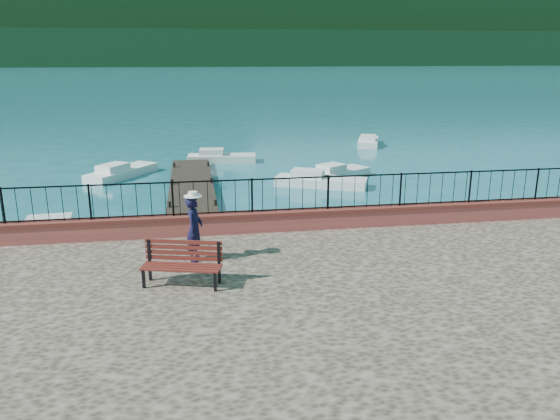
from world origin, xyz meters
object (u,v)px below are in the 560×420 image
object	(u,v)px
boat_5	(368,139)
boat_4	(222,155)
person	(194,229)
boat_0	(69,226)
boat_2	(338,170)
park_bench	(182,272)
boat_1	(321,178)
boat_3	(122,169)

from	to	relation	value
boat_5	boat_4	bearing A→B (deg)	133.29
person	boat_0	xyz separation A→B (m)	(-4.26, 5.99, -1.61)
person	boat_5	xyz separation A→B (m)	(12.18, 23.45, -1.61)
boat_0	person	bearing A→B (deg)	-59.73
boat_2	boat_5	world-z (taller)	same
boat_5	boat_2	bearing A→B (deg)	173.87
person	boat_5	world-z (taller)	person
boat_2	boat_0	bearing A→B (deg)	-177.96
person	boat_2	xyz separation A→B (m)	(7.37, 13.65, -1.61)
boat_0	boat_2	xyz separation A→B (m)	(11.63, 7.66, 0.00)
park_bench	boat_1	bearing A→B (deg)	79.74
park_bench	boat_2	distance (m)	17.01
boat_3	boat_4	size ratio (longest dim) A/B	1.09
person	boat_2	bearing A→B (deg)	-11.67
park_bench	boat_3	world-z (taller)	park_bench
park_bench	boat_4	size ratio (longest dim) A/B	0.46
boat_1	boat_2	size ratio (longest dim) A/B	1.23
boat_0	boat_1	bearing A→B (deg)	25.07
park_bench	boat_4	bearing A→B (deg)	99.28
boat_0	boat_1	distance (m)	11.95
park_bench	boat_2	bearing A→B (deg)	78.13
park_bench	boat_0	size ratio (longest dim) A/B	0.44
park_bench	boat_4	xyz separation A→B (m)	(2.06, 20.44, -1.09)
boat_4	boat_3	bearing A→B (deg)	-142.77
boat_1	boat_5	xyz separation A→B (m)	(6.11, 11.44, 0.00)
boat_2	boat_4	xyz separation A→B (m)	(-5.62, 5.31, 0.00)
boat_4	boat_5	size ratio (longest dim) A/B	1.13
park_bench	boat_0	distance (m)	8.53
person	boat_1	size ratio (longest dim) A/B	0.38
boat_3	boat_0	bearing A→B (deg)	-149.43
boat_0	boat_5	world-z (taller)	same
park_bench	boat_5	distance (m)	27.90
boat_3	boat_1	bearing A→B (deg)	-76.58
boat_3	boat_5	xyz separation A→B (m)	(15.76, 7.71, 0.00)
boat_5	park_bench	bearing A→B (deg)	173.39
boat_1	boat_2	distance (m)	2.10
boat_5	boat_1	bearing A→B (deg)	171.89
boat_0	boat_3	xyz separation A→B (m)	(0.68, 9.75, 0.00)
boat_3	boat_5	size ratio (longest dim) A/B	1.22
boat_3	boat_5	distance (m)	17.54
boat_5	boat_0	bearing A→B (deg)	156.71
boat_0	boat_4	world-z (taller)	same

